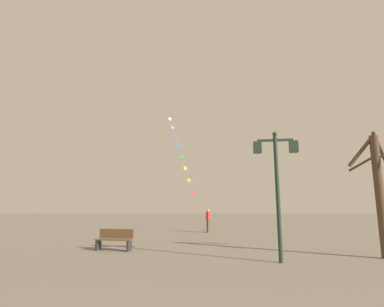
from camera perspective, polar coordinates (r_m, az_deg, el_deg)
ground_plane at (r=22.09m, az=5.20°, el=-14.84°), size 160.00×160.00×0.00m
twin_lantern_lamp_post at (r=11.00m, az=15.64°, el=-2.91°), size 1.53×0.28×4.48m
kite_train at (r=28.72m, az=-1.80°, el=-1.16°), size 4.53×7.45×11.59m
kite_flyer at (r=23.17m, az=3.12°, el=-12.41°), size 0.44×0.61×1.71m
bare_tree at (r=13.39m, az=31.73°, el=-5.48°), size 2.02×1.89×4.72m
park_bench at (r=13.91m, az=-14.40°, el=-15.45°), size 1.64×0.61×0.89m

